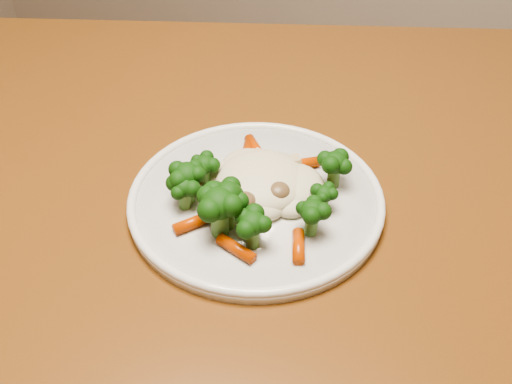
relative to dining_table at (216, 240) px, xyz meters
The scene contains 3 objects.
dining_table is the anchor object (origin of this frame).
plate 0.13m from the dining_table, 20.08° to the right, with size 0.27×0.27×0.01m, color silver.
meal 0.16m from the dining_table, 28.23° to the right, with size 0.18×0.18×0.05m.
Camera 1 is at (0.34, -0.15, 1.21)m, focal length 45.00 mm.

